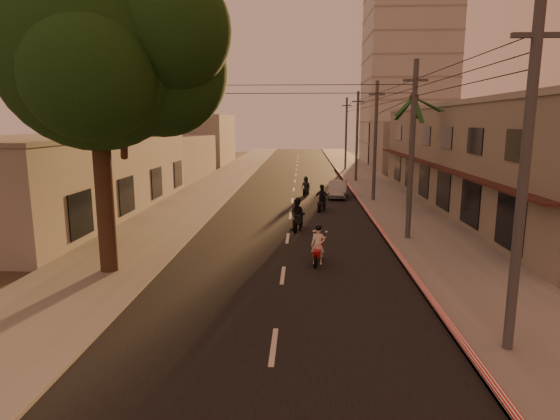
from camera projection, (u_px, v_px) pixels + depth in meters
The scene contains 19 objects.
ground at pixel (280, 294), 16.61m from camera, with size 160.00×160.00×0.00m, color #383023.
road at pixel (292, 201), 36.24m from camera, with size 10.00×140.00×0.02m, color black.
sidewalk_right at pixel (390, 201), 35.88m from camera, with size 5.00×140.00×0.12m, color slate.
sidewalk_left at pixel (197, 199), 36.58m from camera, with size 5.00×140.00×0.12m, color slate.
curb_stripe at pixel (367, 212), 31.07m from camera, with size 0.20×60.00×0.20m, color red.
shophouse_row at pixel (490, 156), 32.94m from camera, with size 8.80×34.20×7.30m.
left_building at pixel (77, 175), 30.52m from camera, with size 8.20×24.20×5.20m.
distant_tower at pixel (408, 66), 68.23m from camera, with size 12.10×12.10×28.00m.
broadleaf_tree at pixel (107, 55), 17.45m from camera, with size 9.60×8.70×12.10m.
palm_tree at pixel (414, 104), 30.61m from camera, with size 5.00×5.00×8.20m.
utility_poles at pixel (376, 115), 34.74m from camera, with size 1.20×48.26×9.00m.
filler_right at pixel (406, 146), 59.56m from camera, with size 8.00×14.00×6.00m, color gray.
filler_left_near at pixel (165, 158), 50.23m from camera, with size 8.00×14.00×4.40m, color gray.
filler_left_far at pixel (201, 140), 67.65m from camera, with size 8.00×14.00×7.00m, color gray.
scooter_red at pixel (318, 246), 19.95m from camera, with size 0.81×1.78×1.76m.
scooter_mid_a at pixel (298, 215), 26.09m from camera, with size 1.18×1.91×1.91m.
scooter_mid_b at pixel (322, 199), 31.81m from camera, with size 1.26×1.84×1.86m.
scooter_far_a at pixel (306, 187), 38.61m from camera, with size 1.00×1.61×1.62m.
parked_car at pixel (338, 189), 37.70m from camera, with size 1.84×4.15×1.33m, color gray.
Camera 1 is at (0.74, -15.75, 6.00)m, focal length 30.00 mm.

